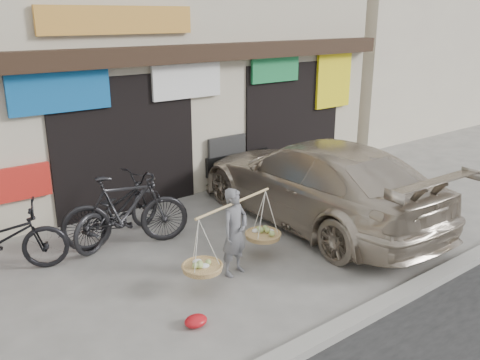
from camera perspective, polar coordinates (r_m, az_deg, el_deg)
ground at (r=7.90m, az=-0.80°, el=-10.61°), size 70.00×70.00×0.00m
kerb at (r=6.61m, az=10.10°, el=-16.59°), size 70.00×0.25×0.12m
shophouse_block at (r=12.67m, az=-19.24°, el=15.55°), size 14.00×6.32×7.00m
neighbor_east at (r=21.66m, az=17.64°, el=15.68°), size 12.00×7.00×6.40m
street_vendor at (r=7.68m, az=-0.60°, el=-6.31°), size 1.95×0.88×1.37m
bike_1 at (r=8.78m, az=-12.74°, el=-3.42°), size 2.21×1.25×1.28m
bike_2 at (r=9.12m, az=-13.56°, el=-3.22°), size 2.24×1.54×1.12m
suv at (r=9.72m, az=8.43°, el=-0.14°), size 2.46×5.52×1.57m
red_bag at (r=6.74m, az=-4.98°, el=-15.49°), size 0.31×0.25×0.14m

